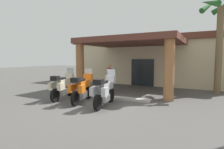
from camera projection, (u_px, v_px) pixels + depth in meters
ground_plane at (99, 105)px, 8.28m from camera, size 80.00×80.00×0.00m
motel_building at (152, 60)px, 16.30m from camera, size 13.96×10.58×3.94m
motorcycle_cream at (63, 86)px, 9.48m from camera, size 0.91×2.19×1.61m
motorcycle_orange at (82, 88)px, 8.75m from camera, size 0.91×2.19×1.61m
motorcycle_silver at (105, 91)px, 8.01m from camera, size 0.77×2.21×1.61m
pedestrian at (109, 75)px, 11.93m from camera, size 0.45×0.35×1.78m
palm_tree_near_portico at (221, 23)px, 10.64m from camera, size 2.33×2.40×6.06m
curb_strip at (97, 96)px, 10.06m from camera, size 6.04×0.36×0.12m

